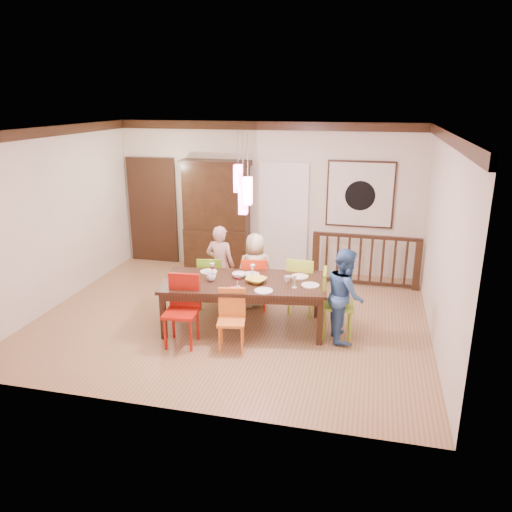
% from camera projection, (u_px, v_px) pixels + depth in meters
% --- Properties ---
extents(floor, '(6.00, 6.00, 0.00)m').
position_uv_depth(floor, '(233.00, 317.00, 7.90)').
color(floor, '#936847').
rests_on(floor, ground).
extents(ceiling, '(6.00, 6.00, 0.00)m').
position_uv_depth(ceiling, '(230.00, 129.00, 7.02)').
color(ceiling, white).
rests_on(ceiling, wall_back).
extents(wall_back, '(6.00, 0.00, 6.00)m').
position_uv_depth(wall_back, '(266.00, 198.00, 9.78)').
color(wall_back, beige).
rests_on(wall_back, floor).
extents(wall_left, '(0.00, 5.00, 5.00)m').
position_uv_depth(wall_left, '(54.00, 218.00, 8.12)').
color(wall_left, beige).
rests_on(wall_left, floor).
extents(wall_right, '(0.00, 5.00, 5.00)m').
position_uv_depth(wall_right, '(442.00, 242.00, 6.80)').
color(wall_right, beige).
rests_on(wall_right, floor).
extents(crown_molding, '(6.00, 5.00, 0.16)m').
position_uv_depth(crown_molding, '(230.00, 135.00, 7.04)').
color(crown_molding, black).
rests_on(crown_molding, wall_back).
extents(panel_door, '(1.04, 0.07, 2.24)m').
position_uv_depth(panel_door, '(153.00, 212.00, 10.38)').
color(panel_door, black).
rests_on(panel_door, wall_back).
extents(white_doorway, '(0.97, 0.05, 2.22)m').
position_uv_depth(white_doorway, '(283.00, 219.00, 9.79)').
color(white_doorway, silver).
rests_on(white_doorway, wall_back).
extents(painting, '(1.25, 0.06, 1.25)m').
position_uv_depth(painting, '(360.00, 194.00, 9.30)').
color(painting, black).
rests_on(painting, wall_back).
extents(pendant_cluster, '(0.27, 0.21, 1.14)m').
position_uv_depth(pendant_cluster, '(243.00, 190.00, 6.93)').
color(pendant_cluster, '#FF4C94').
rests_on(pendant_cluster, ceiling).
extents(dining_table, '(2.52, 1.44, 0.75)m').
position_uv_depth(dining_table, '(244.00, 286.00, 7.36)').
color(dining_table, black).
rests_on(dining_table, floor).
extents(chair_far_left, '(0.45, 0.45, 0.87)m').
position_uv_depth(chair_far_left, '(211.00, 278.00, 8.20)').
color(chair_far_left, '#6BAA20').
rests_on(chair_far_left, floor).
extents(chair_far_mid, '(0.48, 0.48, 0.90)m').
position_uv_depth(chair_far_mid, '(254.00, 279.00, 8.10)').
color(chair_far_mid, red).
rests_on(chair_far_mid, floor).
extents(chair_far_right, '(0.45, 0.45, 0.94)m').
position_uv_depth(chair_far_right, '(302.00, 281.00, 7.95)').
color(chair_far_right, '#ADD233').
rests_on(chair_far_right, floor).
extents(chair_near_left, '(0.48, 0.48, 0.99)m').
position_uv_depth(chair_near_left, '(181.00, 307.00, 6.88)').
color(chair_near_left, '#A5140A').
rests_on(chair_near_left, floor).
extents(chair_near_mid, '(0.44, 0.44, 0.83)m').
position_uv_depth(chair_near_mid, '(231.00, 317.00, 6.80)').
color(chair_near_mid, orange).
rests_on(chair_near_mid, floor).
extents(chair_end_right, '(0.48, 0.48, 0.99)m').
position_uv_depth(chair_end_right, '(338.00, 299.00, 7.14)').
color(chair_end_right, '#89B128').
rests_on(chair_end_right, floor).
extents(china_hutch, '(1.37, 0.46, 2.18)m').
position_uv_depth(china_hutch, '(217.00, 215.00, 9.91)').
color(china_hutch, black).
rests_on(china_hutch, floor).
extents(balustrade, '(1.95, 0.12, 0.96)m').
position_uv_depth(balustrade, '(365.00, 259.00, 9.12)').
color(balustrade, black).
rests_on(balustrade, floor).
extents(person_far_left, '(0.52, 0.37, 1.35)m').
position_uv_depth(person_far_left, '(220.00, 265.00, 8.26)').
color(person_far_left, beige).
rests_on(person_far_left, floor).
extents(person_far_mid, '(0.72, 0.61, 1.24)m').
position_uv_depth(person_far_mid, '(255.00, 270.00, 8.18)').
color(person_far_mid, beige).
rests_on(person_far_mid, floor).
extents(person_end_right, '(0.65, 0.76, 1.34)m').
position_uv_depth(person_end_right, '(345.00, 295.00, 7.04)').
color(person_end_right, '#3A65A3').
rests_on(person_end_right, floor).
extents(serving_bowl, '(0.37, 0.37, 0.07)m').
position_uv_depth(serving_bowl, '(256.00, 280.00, 7.27)').
color(serving_bowl, gold).
rests_on(serving_bowl, dining_table).
extents(small_bowl, '(0.26, 0.26, 0.07)m').
position_uv_depth(small_bowl, '(239.00, 275.00, 7.47)').
color(small_bowl, white).
rests_on(small_bowl, dining_table).
extents(cup_left, '(0.15, 0.15, 0.11)m').
position_uv_depth(cup_left, '(211.00, 277.00, 7.33)').
color(cup_left, silver).
rests_on(cup_left, dining_table).
extents(cup_right, '(0.13, 0.13, 0.09)m').
position_uv_depth(cup_right, '(287.00, 279.00, 7.29)').
color(cup_right, silver).
rests_on(cup_right, dining_table).
extents(plate_far_left, '(0.26, 0.26, 0.01)m').
position_uv_depth(plate_far_left, '(209.00, 272.00, 7.71)').
color(plate_far_left, white).
rests_on(plate_far_left, dining_table).
extents(plate_far_mid, '(0.26, 0.26, 0.01)m').
position_uv_depth(plate_far_mid, '(251.00, 274.00, 7.59)').
color(plate_far_mid, white).
rests_on(plate_far_mid, dining_table).
extents(plate_far_right, '(0.26, 0.26, 0.01)m').
position_uv_depth(plate_far_right, '(300.00, 276.00, 7.50)').
color(plate_far_right, white).
rests_on(plate_far_right, dining_table).
extents(plate_near_left, '(0.26, 0.26, 0.01)m').
position_uv_depth(plate_near_left, '(188.00, 283.00, 7.23)').
color(plate_near_left, white).
rests_on(plate_near_left, dining_table).
extents(plate_near_mid, '(0.26, 0.26, 0.01)m').
position_uv_depth(plate_near_mid, '(264.00, 291.00, 6.94)').
color(plate_near_mid, white).
rests_on(plate_near_mid, dining_table).
extents(plate_end_right, '(0.26, 0.26, 0.01)m').
position_uv_depth(plate_end_right, '(310.00, 285.00, 7.15)').
color(plate_end_right, white).
rests_on(plate_end_right, dining_table).
extents(wine_glass_a, '(0.08, 0.08, 0.19)m').
position_uv_depth(wine_glass_a, '(212.00, 269.00, 7.54)').
color(wine_glass_a, '#590C19').
rests_on(wine_glass_a, dining_table).
extents(wine_glass_b, '(0.08, 0.08, 0.19)m').
position_uv_depth(wine_glass_b, '(253.00, 271.00, 7.49)').
color(wine_glass_b, silver).
rests_on(wine_glass_b, dining_table).
extents(wine_glass_c, '(0.08, 0.08, 0.19)m').
position_uv_depth(wine_glass_c, '(237.00, 280.00, 7.09)').
color(wine_glass_c, '#590C19').
rests_on(wine_glass_c, dining_table).
extents(wine_glass_d, '(0.08, 0.08, 0.19)m').
position_uv_depth(wine_glass_d, '(295.00, 281.00, 7.06)').
color(wine_glass_d, silver).
rests_on(wine_glass_d, dining_table).
extents(napkin, '(0.18, 0.14, 0.01)m').
position_uv_depth(napkin, '(236.00, 289.00, 7.01)').
color(napkin, '#D83359').
rests_on(napkin, dining_table).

